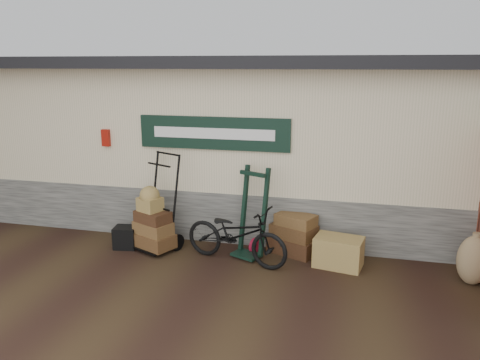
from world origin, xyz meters
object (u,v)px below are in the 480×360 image
(green_barrow, at_px, (252,212))
(wicker_hamper, at_px, (338,252))
(porter_trolley, at_px, (161,201))
(black_trunk, at_px, (126,237))
(suitcase_stack, at_px, (294,233))
(bicycle, at_px, (236,231))

(green_barrow, bearing_deg, wicker_hamper, 19.25)
(porter_trolley, distance_m, wicker_hamper, 3.04)
(porter_trolley, bearing_deg, black_trunk, -140.63)
(suitcase_stack, distance_m, black_trunk, 2.87)
(black_trunk, xyz_separation_m, bicycle, (1.99, -0.13, 0.33))
(porter_trolley, relative_size, wicker_hamper, 2.31)
(green_barrow, relative_size, black_trunk, 3.94)
(suitcase_stack, height_order, wicker_hamper, suitcase_stack)
(porter_trolley, height_order, wicker_hamper, porter_trolley)
(wicker_hamper, distance_m, black_trunk, 3.58)
(bicycle, bearing_deg, wicker_hamper, -67.65)
(suitcase_stack, bearing_deg, wicker_hamper, -26.38)
(porter_trolley, distance_m, green_barrow, 1.58)
(green_barrow, height_order, suitcase_stack, green_barrow)
(suitcase_stack, xyz_separation_m, wicker_hamper, (0.75, -0.37, -0.11))
(porter_trolley, relative_size, bicycle, 0.94)
(porter_trolley, xyz_separation_m, green_barrow, (1.57, 0.05, -0.10))
(green_barrow, bearing_deg, porter_trolley, -154.28)
(porter_trolley, distance_m, suitcase_stack, 2.30)
(black_trunk, bearing_deg, wicker_hamper, 1.52)
(suitcase_stack, bearing_deg, black_trunk, -170.64)
(wicker_hamper, bearing_deg, bicycle, -172.04)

